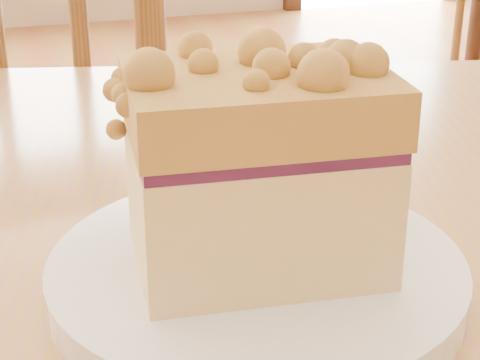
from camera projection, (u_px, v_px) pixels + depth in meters
name	position (u px, v px, depth m)	size (l,w,h in m)	color
cafe_chair_main	(10.00, 216.00, 1.15)	(0.45, 0.45, 0.95)	brown
plate	(256.00, 276.00, 0.46)	(0.23, 0.23, 0.02)	white
cake_slice	(257.00, 163.00, 0.43)	(0.14, 0.11, 0.12)	#ECCB85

